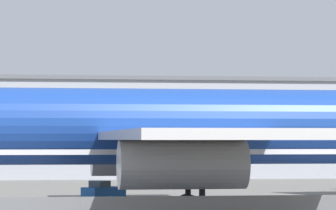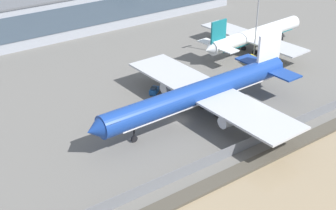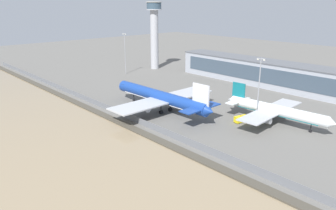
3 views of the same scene
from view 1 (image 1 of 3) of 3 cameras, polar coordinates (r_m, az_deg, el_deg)
name	(u,v)px [view 1 (image 1 of 3)]	position (r m, az deg, el deg)	size (l,w,h in m)	color
cargo_jet_blue	(155,130)	(60.31, -0.74, -1.45)	(53.07, 45.72, 14.43)	#193D93
baggage_tug	(103,194)	(74.88, -3.79, -5.15)	(3.50, 3.24, 1.80)	#19519E
terminal_building	(156,128)	(127.51, -0.73, -1.35)	(108.70, 14.75, 12.74)	#9EA3AD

